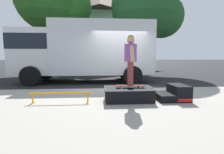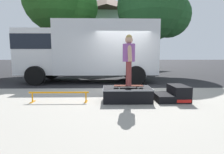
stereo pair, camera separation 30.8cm
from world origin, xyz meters
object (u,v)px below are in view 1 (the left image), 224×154
object	(u,v)px
skater_kid	(131,56)
street_tree_main	(148,10)
skateboard	(130,86)
box_truck	(84,49)
kicker_ramp	(174,94)
grind_rail	(60,95)
skate_box	(129,94)
street_tree_neighbour	(54,0)

from	to	relation	value
skater_kid	street_tree_main	world-z (taller)	street_tree_main
skateboard	box_truck	xyz separation A→B (m)	(-1.61, 4.71, 1.15)
box_truck	street_tree_main	bearing A→B (deg)	40.81
kicker_ramp	street_tree_main	distance (m)	9.73
grind_rail	street_tree_main	distance (m)	10.73
kicker_ramp	box_truck	size ratio (longest dim) A/B	0.12
skateboard	skater_kid	distance (m)	0.80
skateboard	street_tree_main	size ratio (longest dim) A/B	0.11
skate_box	skateboard	world-z (taller)	skateboard
skate_box	skater_kid	size ratio (longest dim) A/B	0.97
kicker_ramp	street_tree_main	size ratio (longest dim) A/B	0.12
skater_kid	street_tree_main	size ratio (longest dim) A/B	0.18
grind_rail	box_truck	size ratio (longest dim) A/B	0.23
kicker_ramp	grind_rail	xyz separation A→B (m)	(-3.12, -0.07, 0.04)
skateboard	skate_box	bearing A→B (deg)	120.41
skate_box	grind_rail	distance (m)	1.83
street_tree_main	street_tree_neighbour	xyz separation A→B (m)	(-7.07, 1.37, 0.96)
kicker_ramp	street_tree_main	bearing A→B (deg)	79.46
skate_box	street_tree_neighbour	world-z (taller)	street_tree_neighbour
kicker_ramp	street_tree_main	xyz separation A→B (m)	(1.58, 8.50, 4.47)
skater_kid	box_truck	world-z (taller)	box_truck
skater_kid	street_tree_neighbour	distance (m)	11.65
kicker_ramp	skateboard	distance (m)	1.29
skate_box	street_tree_neighbour	size ratio (longest dim) A/B	0.15
skate_box	kicker_ramp	xyz separation A→B (m)	(1.29, -0.00, -0.02)
box_truck	skater_kid	bearing A→B (deg)	-71.14
kicker_ramp	box_truck	xyz separation A→B (m)	(-2.87, 4.66, 1.40)
grind_rail	street_tree_main	size ratio (longest dim) A/B	0.22
skateboard	street_tree_main	xyz separation A→B (m)	(2.84, 8.56, 4.21)
box_truck	street_tree_neighbour	bearing A→B (deg)	116.66
skate_box	kicker_ramp	bearing A→B (deg)	-0.02
grind_rail	street_tree_neighbour	xyz separation A→B (m)	(-2.37, 9.95, 5.39)
skateboard	street_tree_main	bearing A→B (deg)	71.64
skate_box	kicker_ramp	distance (m)	1.29
grind_rail	skater_kid	bearing A→B (deg)	0.58
kicker_ramp	skateboard	world-z (taller)	skateboard
grind_rail	skateboard	world-z (taller)	skateboard
skate_box	skater_kid	xyz separation A→B (m)	(0.03, -0.06, 1.03)
skate_box	skater_kid	bearing A→B (deg)	-59.59
skater_kid	skate_box	bearing A→B (deg)	120.41
kicker_ramp	street_tree_neighbour	world-z (taller)	street_tree_neighbour
skate_box	kicker_ramp	world-z (taller)	kicker_ramp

